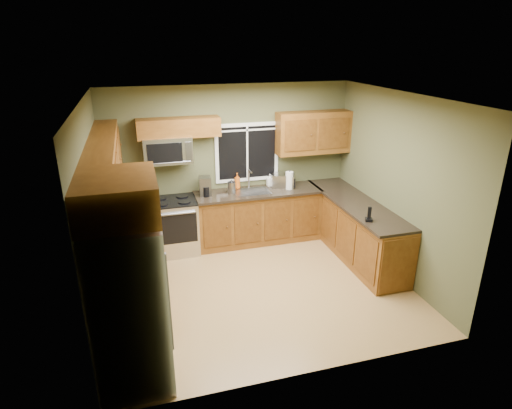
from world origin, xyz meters
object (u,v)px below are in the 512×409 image
toaster_oven (283,180)px  paper_towel_roll (289,180)px  soap_bottle_a (237,181)px  cordless_phone (369,217)px  microwave (168,150)px  kettle (232,187)px  range (174,226)px  coffee_maker (205,187)px  soap_bottle_b (270,180)px  refrigerator (130,302)px

toaster_oven → paper_towel_roll: bearing=-65.6°
soap_bottle_a → cordless_phone: 2.41m
microwave → kettle: microwave is taller
toaster_oven → kettle: (-0.95, -0.08, -0.01)m
toaster_oven → paper_towel_roll: paper_towel_roll is taller
range → toaster_oven: bearing=3.0°
toaster_oven → coffee_maker: (-1.39, -0.05, 0.03)m
range → paper_towel_roll: bearing=-0.8°
toaster_oven → kettle: size_ratio=1.88×
microwave → kettle: size_ratio=3.16×
microwave → range: bearing=-90.0°
kettle → soap_bottle_b: 0.77m
paper_towel_roll → soap_bottle_b: 0.38m
paper_towel_roll → soap_bottle_a: size_ratio=1.22×
coffee_maker → kettle: size_ratio=1.30×
cordless_phone → soap_bottle_b: bearing=114.8°
toaster_oven → refrigerator: bearing=-132.6°
paper_towel_roll → toaster_oven: bearing=114.4°
range → coffee_maker: coffee_maker is taller
coffee_maker → soap_bottle_b: coffee_maker is taller
range → soap_bottle_a: size_ratio=3.39×
kettle → cordless_phone: size_ratio=1.11×
microwave → toaster_oven: bearing=-1.0°
refrigerator → soap_bottle_b: bearing=51.0°
refrigerator → cordless_phone: bearing=18.3°
microwave → soap_bottle_a: 1.32m
coffee_maker → cordless_phone: 2.69m
soap_bottle_b → kettle: bearing=-164.6°
paper_towel_roll → soap_bottle_b: size_ratio=1.60×
toaster_oven → soap_bottle_b: 0.25m
microwave → toaster_oven: size_ratio=1.68×
coffee_maker → soap_bottle_a: (0.59, 0.17, -0.01)m
toaster_oven → coffee_maker: bearing=-178.1°
range → kettle: kettle is taller
toaster_oven → microwave: bearing=179.0°
kettle → cordless_phone: kettle is taller
range → cordless_phone: (2.62, -1.67, 0.54)m
kettle → paper_towel_roll: bearing=-3.1°
microwave → paper_towel_roll: (2.01, -0.17, -0.64)m
refrigerator → coffee_maker: size_ratio=5.74×
microwave → soap_bottle_b: bearing=3.1°
coffee_maker → soap_bottle_a: coffee_maker is taller
range → refrigerator: bearing=-104.0°
toaster_oven → cordless_phone: bearing=-69.4°
toaster_oven → coffee_maker: size_ratio=1.44×
coffee_maker → range: bearing=-174.2°
kettle → cordless_phone: (1.62, -1.70, -0.05)m
coffee_maker → refrigerator: bearing=-113.8°
refrigerator → range: 2.89m
microwave → soap_bottle_b: 1.87m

